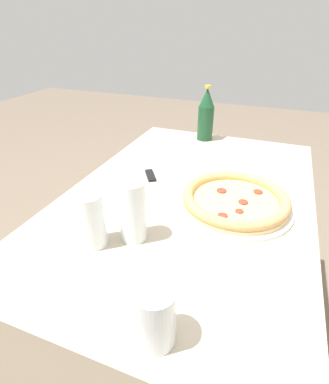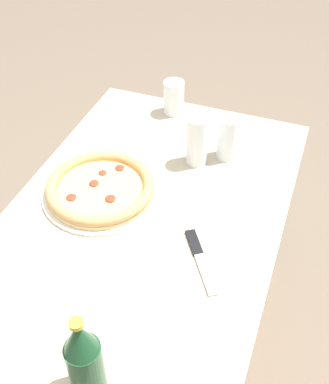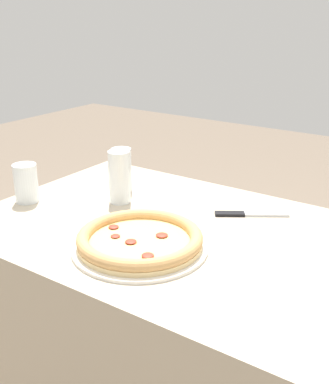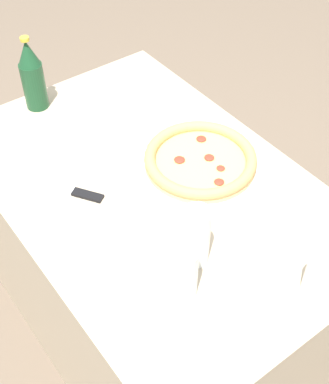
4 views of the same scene
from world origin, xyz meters
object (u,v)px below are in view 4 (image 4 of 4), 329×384
(glass_iced_tea, at_px, (183,274))
(glass_cola, at_px, (321,278))
(beer_bottle, at_px, (32,75))
(glass_red_wine, at_px, (195,239))
(knife, at_px, (70,190))
(pizza_salami, at_px, (200,161))

(glass_iced_tea, xyz_separation_m, glass_cola, (0.17, 0.23, -0.01))
(beer_bottle, bearing_deg, glass_red_wine, 1.21)
(glass_cola, bearing_deg, knife, -154.92)
(glass_red_wine, relative_size, beer_bottle, 0.68)
(pizza_salami, distance_m, glass_iced_tea, 0.40)
(glass_red_wine, bearing_deg, beer_bottle, -178.79)
(pizza_salami, height_order, glass_iced_tea, glass_iced_tea)
(glass_iced_tea, bearing_deg, beer_bottle, 175.56)
(glass_cola, height_order, knife, glass_cola)
(pizza_salami, distance_m, beer_bottle, 0.55)
(glass_iced_tea, relative_size, glass_cola, 1.19)
(glass_iced_tea, bearing_deg, knife, -173.81)
(glass_iced_tea, distance_m, glass_red_wine, 0.09)
(pizza_salami, bearing_deg, glass_red_wine, -41.87)
(glass_iced_tea, height_order, beer_bottle, beer_bottle)
(glass_cola, height_order, glass_red_wine, glass_red_wine)
(glass_cola, relative_size, beer_bottle, 0.50)
(glass_cola, bearing_deg, glass_iced_tea, -127.21)
(knife, bearing_deg, glass_cola, 25.08)
(pizza_salami, height_order, glass_red_wine, glass_red_wine)
(glass_red_wine, bearing_deg, pizza_salami, 138.13)
(glass_cola, distance_m, knife, 0.64)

